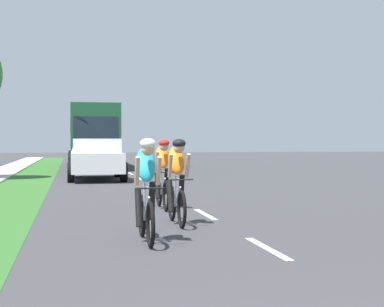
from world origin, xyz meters
name	(u,v)px	position (x,y,z in m)	size (l,w,h in m)	color
ground_plane	(146,182)	(0.00, 20.00, 0.00)	(120.00, 120.00, 0.00)	#38383A
grass_verge	(25,184)	(-4.40, 20.00, 0.00)	(1.87, 70.00, 0.01)	#2D6026
lane_markings_center	(135,176)	(0.00, 24.00, 0.00)	(0.12, 53.80, 0.01)	white
cyclist_lead	(146,189)	(-1.64, 6.85, 0.81)	(0.42, 1.72, 1.58)	black
cyclist_trailing	(177,181)	(-0.85, 8.63, 0.81)	(0.42, 1.72, 1.58)	black
cyclist_distant	(163,173)	(-0.73, 11.17, 0.81)	(0.42, 1.72, 1.58)	black
pickup_white	(96,159)	(-1.80, 21.79, 0.83)	(2.22, 5.10, 1.64)	silver
bus_dark_green	(92,134)	(-1.56, 33.33, 1.98)	(2.78, 11.60, 3.48)	#194C2D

